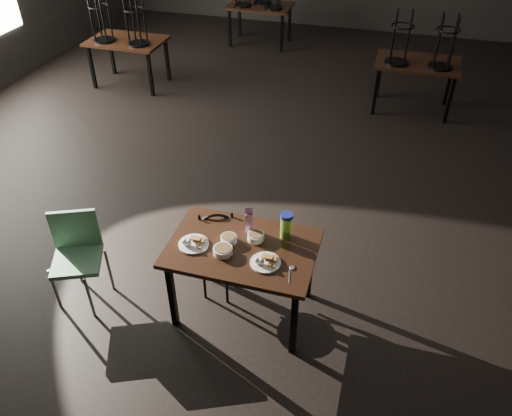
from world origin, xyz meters
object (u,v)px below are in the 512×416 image
(water_bottle, at_px, (286,225))
(school_chair, at_px, (77,250))
(main_table, at_px, (242,254))
(juice_carton, at_px, (249,221))
(bentwood_chair, at_px, (218,249))

(water_bottle, xyz_separation_m, school_chair, (-1.75, -0.43, -0.35))
(main_table, relative_size, juice_carton, 4.94)
(bentwood_chair, bearing_deg, juice_carton, -21.80)
(water_bottle, distance_m, school_chair, 1.84)
(main_table, xyz_separation_m, water_bottle, (0.31, 0.22, 0.20))
(juice_carton, height_order, bentwood_chair, juice_carton)
(bentwood_chair, bearing_deg, school_chair, 177.35)
(juice_carton, distance_m, bentwood_chair, 0.49)
(water_bottle, bearing_deg, main_table, -144.81)
(main_table, distance_m, school_chair, 1.47)
(water_bottle, bearing_deg, school_chair, -166.24)
(water_bottle, distance_m, bentwood_chair, 0.73)
(bentwood_chair, xyz_separation_m, school_chair, (-1.15, -0.41, 0.05))
(juice_carton, relative_size, bentwood_chair, 0.31)
(main_table, relative_size, school_chair, 1.38)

